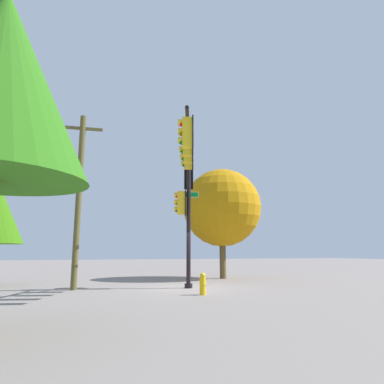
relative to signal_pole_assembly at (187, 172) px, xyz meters
The scene contains 5 objects.
ground_plane 5.29m from the signal_pole_assembly, 158.53° to the left, with size 120.00×120.00×0.00m, color gray.
signal_pole_assembly is the anchor object (origin of this frame).
utility_pole 5.03m from the signal_pole_assembly, 115.77° to the right, with size 0.29×1.80×7.92m.
fire_hydrant 4.85m from the signal_pole_assembly, 12.80° to the left, with size 0.33×0.24×0.83m.
tree_near 7.31m from the signal_pole_assembly, 144.28° to the left, with size 4.92×4.92×6.87m.
Camera 1 is at (15.12, -4.91, 1.63)m, focal length 31.68 mm.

